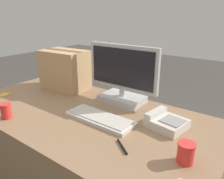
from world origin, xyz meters
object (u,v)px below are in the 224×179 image
object	(u,v)px
paper_cup_left	(6,111)
pen_marker	(122,147)
paper_cup_right	(186,153)
sticky_note_pad	(4,95)
monitor	(122,79)
keyboard	(100,118)
cardboard_box	(65,70)
desk_phone	(166,122)

from	to	relation	value
paper_cup_left	pen_marker	world-z (taller)	paper_cup_left
paper_cup_right	sticky_note_pad	xyz separation A→B (m)	(-1.46, -0.04, -0.05)
pen_marker	sticky_note_pad	world-z (taller)	pen_marker
monitor	sticky_note_pad	world-z (taller)	monitor
keyboard	sticky_note_pad	distance (m)	0.91
keyboard	sticky_note_pad	size ratio (longest dim) A/B	6.35
cardboard_box	paper_cup_left	bearing A→B (deg)	-78.76
monitor	cardboard_box	bearing A→B (deg)	-176.26
desk_phone	cardboard_box	distance (m)	1.00
sticky_note_pad	paper_cup_left	bearing A→B (deg)	-26.22
keyboard	pen_marker	distance (m)	0.32
monitor	keyboard	bearing A→B (deg)	-80.72
desk_phone	cardboard_box	world-z (taller)	cardboard_box
monitor	desk_phone	world-z (taller)	monitor
monitor	paper_cup_left	world-z (taller)	monitor
cardboard_box	pen_marker	xyz separation A→B (m)	(0.89, -0.45, -0.16)
desk_phone	cardboard_box	size ratio (longest dim) A/B	0.59
sticky_note_pad	cardboard_box	bearing A→B (deg)	55.94
desk_phone	sticky_note_pad	distance (m)	1.29
paper_cup_left	paper_cup_right	distance (m)	1.08
cardboard_box	keyboard	bearing A→B (deg)	-25.11
pen_marker	keyboard	bearing A→B (deg)	-174.04
monitor	sticky_note_pad	bearing A→B (deg)	-151.84
cardboard_box	pen_marker	world-z (taller)	cardboard_box
pen_marker	sticky_note_pad	bearing A→B (deg)	-145.42
keyboard	cardboard_box	xyz separation A→B (m)	(-0.62, 0.29, 0.15)
pen_marker	monitor	bearing A→B (deg)	160.14
keyboard	pen_marker	size ratio (longest dim) A/B	4.13
keyboard	paper_cup_right	xyz separation A→B (m)	(0.56, -0.09, 0.04)
sticky_note_pad	monitor	bearing A→B (deg)	28.16
monitor	paper_cup_left	xyz separation A→B (m)	(-0.44, -0.65, -0.13)
desk_phone	keyboard	bearing A→B (deg)	-146.45
pen_marker	desk_phone	bearing A→B (deg)	110.97
paper_cup_left	paper_cup_right	bearing A→B (deg)	12.76
paper_cup_right	pen_marker	world-z (taller)	paper_cup_right
keyboard	desk_phone	xyz separation A→B (m)	(0.36, 0.16, 0.02)
monitor	paper_cup_left	size ratio (longest dim) A/B	5.81
monitor	paper_cup_right	distance (m)	0.75
monitor	cardboard_box	world-z (taller)	monitor
keyboard	monitor	bearing A→B (deg)	100.01
paper_cup_left	cardboard_box	distance (m)	0.64
desk_phone	pen_marker	xyz separation A→B (m)	(-0.09, -0.32, -0.03)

